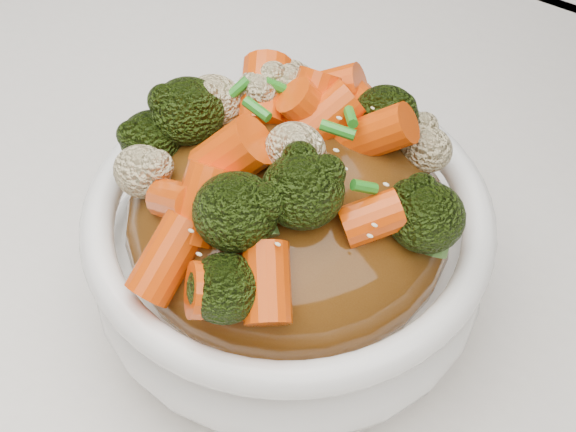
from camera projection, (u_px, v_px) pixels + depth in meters
The scene contains 8 objects.
tablecloth at pixel (165, 362), 0.47m from camera, with size 1.20×0.80×0.04m, color white.
bowl at pixel (288, 255), 0.45m from camera, with size 0.20×0.20×0.08m, color white, non-canonical shape.
sauce_base at pixel (288, 220), 0.43m from camera, with size 0.16×0.16×0.09m, color #57310E.
carrots at pixel (288, 134), 0.38m from camera, with size 0.16×0.16×0.05m, color #EF4C07, non-canonical shape.
broccoli at pixel (288, 135), 0.38m from camera, with size 0.16×0.16×0.04m, color black, non-canonical shape.
cauliflower at pixel (288, 138), 0.38m from camera, with size 0.16×0.16×0.03m, color beige, non-canonical shape.
scallions at pixel (288, 132), 0.38m from camera, with size 0.12×0.12×0.02m, color #23831E, non-canonical shape.
sesame_seeds at pixel (288, 132), 0.38m from camera, with size 0.14×0.14×0.01m, color beige, non-canonical shape.
Camera 1 is at (0.19, -0.18, 1.14)m, focal length 55.00 mm.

